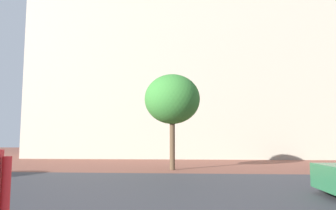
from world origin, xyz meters
TOP-DOWN VIEW (x-y plane):
  - ground_plane at (0.00, 10.00)m, footprint 120.00×120.00m
  - street_asphalt_strip at (0.00, 7.93)m, footprint 120.00×8.75m
  - landmark_building at (-0.74, 30.32)m, footprint 27.94×13.10m
  - tree_curb_far at (-0.46, 14.20)m, footprint 3.06×3.06m

SIDE VIEW (x-z plane):
  - ground_plane at x=0.00m, z-range 0.00..0.00m
  - street_asphalt_strip at x=0.00m, z-range 0.00..0.00m
  - tree_curb_far at x=-0.46m, z-range 1.22..6.46m
  - landmark_building at x=-0.74m, z-range -6.55..27.16m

